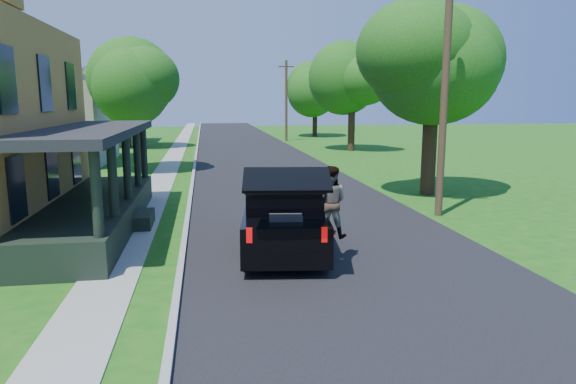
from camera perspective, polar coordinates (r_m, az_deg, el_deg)
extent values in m
plane|color=#155511|center=(11.50, 8.73, -9.91)|extent=(140.00, 140.00, 0.00)
cube|color=black|center=(30.70, -2.77, 2.81)|extent=(8.00, 120.00, 0.02)
cube|color=#969691|center=(30.52, -10.36, 2.61)|extent=(0.15, 120.00, 0.12)
cube|color=gray|center=(30.59, -13.26, 2.52)|extent=(1.30, 120.00, 0.03)
cube|color=gray|center=(17.80, -29.03, -3.87)|extent=(6.50, 1.20, 0.03)
cube|color=black|center=(16.97, -20.56, -2.31)|extent=(2.40, 10.00, 0.90)
cube|color=black|center=(16.64, -21.11, 6.31)|extent=(2.60, 10.30, 0.25)
cube|color=#B1A99D|center=(35.74, -25.81, 6.88)|extent=(8.00, 8.00, 5.00)
pyramid|color=black|center=(35.87, -26.40, 14.38)|extent=(12.78, 12.78, 2.20)
cube|color=#B1A99D|center=(51.28, -20.77, 7.92)|extent=(8.00, 8.00, 5.00)
pyramid|color=black|center=(51.37, -21.11, 13.15)|extent=(12.78, 12.78, 2.20)
cube|color=black|center=(13.55, -0.44, -3.54)|extent=(2.63, 5.06, 0.94)
cube|color=black|center=(13.55, -0.46, -0.30)|extent=(2.24, 3.21, 0.61)
cube|color=black|center=(13.50, -0.46, 1.08)|extent=(2.29, 3.32, 0.09)
cube|color=black|center=(10.92, -0.13, 1.38)|extent=(1.98, 1.23, 0.42)
cube|color=#2F2F33|center=(12.06, -0.26, -3.65)|extent=(0.85, 0.75, 0.50)
cube|color=silver|center=(13.48, -3.93, 1.48)|extent=(0.40, 2.65, 0.07)
cube|color=silver|center=(13.52, 2.99, 1.51)|extent=(0.40, 2.65, 0.07)
cube|color=#990505|center=(11.15, -4.32, -4.83)|extent=(0.14, 0.08, 0.33)
cube|color=#990505|center=(11.20, 4.06, -4.76)|extent=(0.14, 0.08, 0.33)
cylinder|color=black|center=(15.18, -3.94, -3.38)|extent=(0.36, 0.78, 0.75)
cylinder|color=black|center=(15.22, 2.75, -3.33)|extent=(0.36, 0.78, 0.75)
cylinder|color=black|center=(12.10, -4.46, -6.92)|extent=(0.36, 0.78, 0.75)
cylinder|color=black|center=(12.15, 3.97, -6.84)|extent=(0.36, 0.78, 0.75)
imported|color=black|center=(12.35, 4.66, -1.08)|extent=(1.02, 0.91, 1.74)
cube|color=#AF270F|center=(12.48, 4.25, -5.94)|extent=(0.55, 0.33, 0.82)
cylinder|color=black|center=(29.61, -15.93, 5.12)|extent=(0.67, 0.67, 3.04)
sphere|color=#2A7D21|center=(29.51, -16.22, 10.87)|extent=(5.62, 5.62, 4.36)
sphere|color=#2A7D21|center=(29.37, -15.46, 12.81)|extent=(4.87, 4.87, 3.78)
sphere|color=#2A7D21|center=(29.78, -17.33, 11.74)|extent=(5.00, 5.00, 3.87)
cylinder|color=black|center=(45.13, -17.42, 6.86)|extent=(0.56, 0.56, 3.38)
sphere|color=#2A7D21|center=(45.10, -17.66, 11.35)|extent=(6.02, 6.02, 5.54)
sphere|color=#2A7D21|center=(44.86, -17.28, 12.95)|extent=(5.21, 5.21, 4.80)
sphere|color=#2A7D21|center=(45.51, -18.27, 12.08)|extent=(5.35, 5.35, 4.93)
cylinder|color=black|center=(22.27, 15.38, 4.01)|extent=(0.76, 0.76, 3.35)
sphere|color=#2A7D21|center=(22.19, 15.80, 12.71)|extent=(6.40, 6.40, 5.11)
sphere|color=#2A7D21|center=(22.01, 17.22, 15.63)|extent=(5.55, 5.55, 4.43)
sphere|color=#2A7D21|center=(22.59, 14.32, 14.17)|extent=(5.69, 5.69, 4.54)
cylinder|color=black|center=(40.78, 7.06, 7.09)|extent=(0.57, 0.57, 3.59)
sphere|color=#2A7D21|center=(40.75, 7.17, 12.12)|extent=(5.73, 5.73, 5.36)
sphere|color=#2A7D21|center=(40.61, 7.84, 13.80)|extent=(4.96, 4.96, 4.64)
sphere|color=#2A7D21|center=(41.06, 6.40, 12.95)|extent=(5.09, 5.09, 4.76)
cylinder|color=black|center=(57.02, 3.00, 7.83)|extent=(0.63, 0.63, 3.24)
sphere|color=#2A7D21|center=(56.98, 3.03, 11.07)|extent=(5.94, 5.94, 4.82)
sphere|color=#2A7D21|center=(56.94, 3.51, 12.15)|extent=(5.15, 5.15, 4.17)
sphere|color=#2A7D21|center=(57.11, 2.45, 11.61)|extent=(5.28, 5.28, 4.28)
cylinder|color=#3F2F1D|center=(18.08, 17.02, 10.71)|extent=(0.26, 0.26, 8.47)
cylinder|color=#3F2F1D|center=(50.45, -0.20, 10.06)|extent=(0.25, 0.25, 7.68)
cube|color=#3F2F1D|center=(50.55, -0.20, 13.76)|extent=(1.55, 0.13, 0.12)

